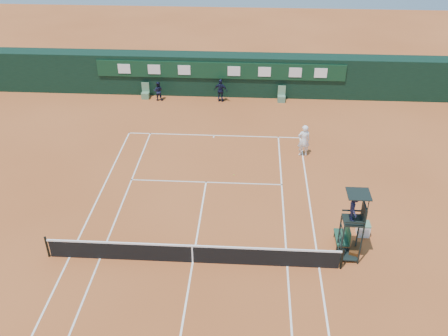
# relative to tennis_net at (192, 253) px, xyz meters

# --- Properties ---
(ground) EXTENTS (90.00, 90.00, 0.00)m
(ground) POSITION_rel_tennis_net_xyz_m (0.00, 0.00, -0.51)
(ground) COLOR #BA5D2C
(ground) RESTS_ON ground
(court_lines) EXTENTS (11.05, 23.85, 0.01)m
(court_lines) POSITION_rel_tennis_net_xyz_m (0.00, 0.00, -0.50)
(court_lines) COLOR white
(court_lines) RESTS_ON ground
(tennis_net) EXTENTS (12.90, 0.10, 1.10)m
(tennis_net) POSITION_rel_tennis_net_xyz_m (0.00, 0.00, 0.00)
(tennis_net) COLOR black
(tennis_net) RESTS_ON ground
(back_wall) EXTENTS (40.00, 1.65, 3.00)m
(back_wall) POSITION_rel_tennis_net_xyz_m (0.00, 18.74, 1.00)
(back_wall) COLOR black
(back_wall) RESTS_ON ground
(linesman_chair_left) EXTENTS (0.55, 0.50, 1.15)m
(linesman_chair_left) POSITION_rel_tennis_net_xyz_m (-5.50, 17.48, -0.19)
(linesman_chair_left) COLOR #537E5A
(linesman_chair_left) RESTS_ON ground
(linesman_chair_right) EXTENTS (0.55, 0.50, 1.15)m
(linesman_chair_right) POSITION_rel_tennis_net_xyz_m (4.50, 17.48, -0.19)
(linesman_chair_right) COLOR #538062
(linesman_chair_right) RESTS_ON ground
(umpire_chair) EXTENTS (0.96, 0.95, 3.42)m
(umpire_chair) POSITION_rel_tennis_net_xyz_m (6.77, 0.74, 1.95)
(umpire_chair) COLOR black
(umpire_chair) RESTS_ON ground
(player_bench) EXTENTS (0.56, 1.20, 1.10)m
(player_bench) POSITION_rel_tennis_net_xyz_m (6.71, 1.56, 0.09)
(player_bench) COLOR #1A422E
(player_bench) RESTS_ON ground
(tennis_bag) EXTENTS (0.66, 0.95, 0.33)m
(tennis_bag) POSITION_rel_tennis_net_xyz_m (7.15, 1.06, -0.34)
(tennis_bag) COLOR black
(tennis_bag) RESTS_ON ground
(cooler) EXTENTS (0.57, 0.57, 0.65)m
(cooler) POSITION_rel_tennis_net_xyz_m (7.74, 2.40, -0.18)
(cooler) COLOR white
(cooler) RESTS_ON ground
(tennis_ball) EXTENTS (0.06, 0.06, 0.06)m
(tennis_ball) POSITION_rel_tennis_net_xyz_m (1.49, 7.20, -0.48)
(tennis_ball) COLOR #BCDC33
(tennis_ball) RESTS_ON ground
(player) EXTENTS (0.79, 0.58, 1.99)m
(player) POSITION_rel_tennis_net_xyz_m (5.47, 9.70, 0.48)
(player) COLOR white
(player) RESTS_ON ground
(ball_kid_left) EXTENTS (0.69, 0.54, 1.42)m
(ball_kid_left) POSITION_rel_tennis_net_xyz_m (-4.48, 17.20, 0.20)
(ball_kid_left) COLOR black
(ball_kid_left) RESTS_ON ground
(ball_kid_right) EXTENTS (1.07, 0.65, 1.70)m
(ball_kid_right) POSITION_rel_tennis_net_xyz_m (0.09, 17.22, 0.34)
(ball_kid_right) COLOR black
(ball_kid_right) RESTS_ON ground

